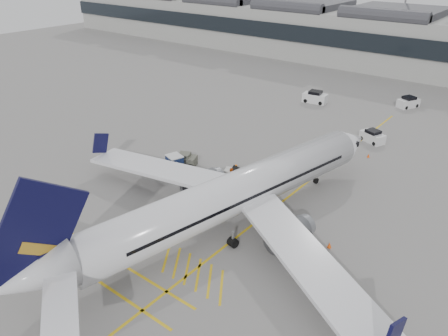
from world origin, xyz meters
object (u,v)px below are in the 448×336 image
Objects in this scene: airliner_main at (230,196)px; ramp_agent_a at (236,172)px; ramp_agent_b at (231,176)px; belt_loader at (237,178)px; pushback_tug at (185,160)px; baggage_cart_a at (201,196)px.

ramp_agent_a is at bearing 134.45° from airliner_main.
belt_loader is at bearing -129.11° from ramp_agent_b.
belt_loader is 0.74m from ramp_agent_a.
airliner_main is at bearing -53.46° from pushback_tug.
baggage_cart_a is 1.00× the size of ramp_agent_b.
pushback_tug is (-7.52, 5.59, -0.30)m from baggage_cart_a.
ramp_agent_a is at bearing 92.43° from baggage_cart_a.
airliner_main is 14.18m from pushback_tug.
baggage_cart_a is 5.46m from ramp_agent_b.
ramp_agent_a is at bearing -16.25° from pushback_tug.
baggage_cart_a is at bearing 79.95° from ramp_agent_b.
ramp_agent_a is 1.12m from ramp_agent_b.
belt_loader reaches higher than pushback_tug.
airliner_main is 12.59× the size of pushback_tug.
ramp_agent_b is (-0.33, 5.45, -0.07)m from baggage_cart_a.
belt_loader is at bearing -67.40° from ramp_agent_a.
ramp_agent_a is 7.12m from pushback_tug.
ramp_agent_b is 0.57× the size of pushback_tug.
airliner_main is at bearing -16.83° from baggage_cart_a.
airliner_main reaches higher than belt_loader.
ramp_agent_b reaches higher than pushback_tug.
airliner_main reaches higher than ramp_agent_a.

